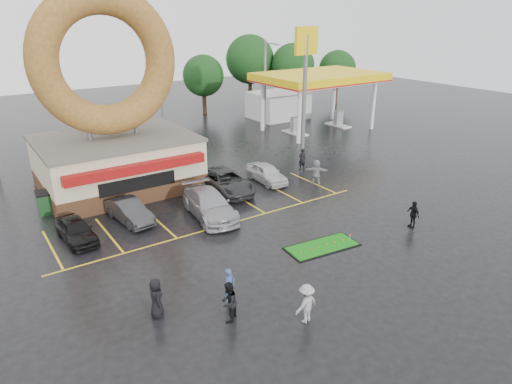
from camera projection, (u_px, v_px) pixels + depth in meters
ground at (256, 248)px, 24.19m from camera, size 120.00×120.00×0.00m
donut_shop at (113, 126)px, 30.97m from camera, size 10.20×8.70×13.50m
gas_station at (301, 91)px, 49.35m from camera, size 12.30×13.65×5.90m
shell_sign at (305, 68)px, 37.47m from camera, size 2.20×0.36×10.60m
streetlight_mid at (162, 95)px, 40.62m from camera, size 0.40×2.21×9.00m
streetlight_right at (266, 82)px, 47.63m from camera, size 0.40×2.21×9.00m
tree_far_a at (293, 65)px, 58.91m from camera, size 5.60×5.60×8.00m
tree_far_b at (337, 69)px, 60.73m from camera, size 4.90×4.90×7.00m
tree_far_c at (250, 59)px, 59.67m from camera, size 6.30×6.30×9.00m
tree_far_d at (203, 76)px, 54.45m from camera, size 4.90×4.90×7.00m
car_black at (76, 230)px, 24.78m from camera, size 1.76×3.82×1.27m
car_dgrey at (129, 211)px, 27.08m from camera, size 1.92×4.16×1.32m
car_silver at (209, 204)px, 27.70m from camera, size 2.90×5.64×1.56m
car_grey at (225, 181)px, 31.55m from camera, size 2.73×5.49×1.49m
car_white at (267, 173)px, 33.40m from camera, size 1.79×4.04×1.35m
person_blue at (230, 286)px, 19.40m from camera, size 0.72×0.64×1.65m
person_blackjkt at (229, 302)px, 18.25m from camera, size 1.07×1.04×1.74m
person_hoodie at (306, 304)px, 18.20m from camera, size 1.17×0.77×1.70m
person_bystander at (156, 298)px, 18.53m from camera, size 0.68×0.92×1.73m
person_cameraman at (413, 214)px, 26.30m from camera, size 0.58×1.01×1.62m
person_walker_near at (316, 172)px, 32.97m from camera, size 1.60×1.52×1.80m
person_walker_far at (302, 159)px, 35.92m from camera, size 0.68×0.50×1.72m
dumpster at (53, 202)px, 28.46m from camera, size 1.87×1.31×1.30m
putting_green at (322, 246)px, 24.32m from camera, size 4.14×2.12×0.50m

